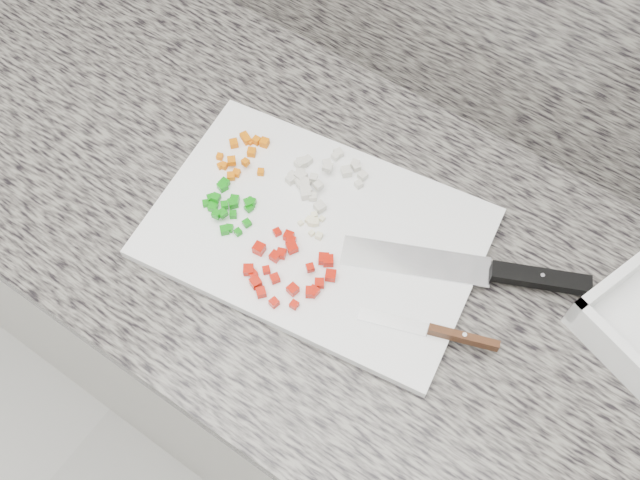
{
  "coord_description": "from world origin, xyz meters",
  "views": [
    {
      "loc": [
        0.29,
        1.01,
        1.78
      ],
      "look_at": [
        0.02,
        1.4,
        0.94
      ],
      "focal_mm": 40.0,
      "sensor_mm": 36.0,
      "label": 1
    }
  ],
  "objects": [
    {
      "name": "cabinet",
      "position": [
        0.0,
        1.44,
        0.43
      ],
      "size": [
        3.92,
        0.62,
        0.86
      ],
      "primitive_type": "cube",
      "color": "silver",
      "rests_on": "ground"
    },
    {
      "name": "countertop",
      "position": [
        0.0,
        1.44,
        0.88
      ],
      "size": [
        3.96,
        0.64,
        0.04
      ],
      "primitive_type": "cube",
      "color": "slate",
      "rests_on": "cabinet"
    },
    {
      "name": "cutting_board",
      "position": [
        -0.0,
        1.42,
        0.91
      ],
      "size": [
        0.5,
        0.37,
        0.02
      ],
      "primitive_type": "cube",
      "rotation": [
        0.0,
        0.0,
        0.14
      ],
      "color": "white",
      "rests_on": "countertop"
    },
    {
      "name": "carrot_pile",
      "position": [
        -0.17,
        1.47,
        0.92
      ],
      "size": [
        0.08,
        0.09,
        0.02
      ],
      "color": "#D96604",
      "rests_on": "cutting_board"
    },
    {
      "name": "onion_pile",
      "position": [
        -0.05,
        1.49,
        0.92
      ],
      "size": [
        0.11,
        0.11,
        0.02
      ],
      "color": "beige",
      "rests_on": "cutting_board"
    },
    {
      "name": "green_pepper_pile",
      "position": [
        -0.13,
        1.38,
        0.92
      ],
      "size": [
        0.08,
        0.08,
        0.02
      ],
      "color": "#0B7E0C",
      "rests_on": "cutting_board"
    },
    {
      "name": "red_pepper_pile",
      "position": [
        0.0,
        1.35,
        0.92
      ],
      "size": [
        0.12,
        0.11,
        0.02
      ],
      "color": "#B10F02",
      "rests_on": "cutting_board"
    },
    {
      "name": "garlic_pile",
      "position": [
        -0.01,
        1.43,
        0.92
      ],
      "size": [
        0.04,
        0.04,
        0.01
      ],
      "color": "#EFEAB9",
      "rests_on": "cutting_board"
    },
    {
      "name": "chef_knife",
      "position": [
        0.24,
        1.5,
        0.92
      ],
      "size": [
        0.32,
        0.17,
        0.02
      ],
      "rotation": [
        0.0,
        0.0,
        0.43
      ],
      "color": "silver",
      "rests_on": "cutting_board"
    },
    {
      "name": "paring_knife",
      "position": [
        0.22,
        1.39,
        0.92
      ],
      "size": [
        0.18,
        0.07,
        0.02
      ],
      "rotation": [
        0.0,
        0.0,
        0.33
      ],
      "color": "silver",
      "rests_on": "cutting_board"
    }
  ]
}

